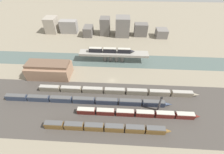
% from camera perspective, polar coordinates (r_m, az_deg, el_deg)
% --- Properties ---
extents(ground_plane, '(400.00, 400.00, 0.00)m').
position_cam_1_polar(ground_plane, '(105.06, -0.00, -1.29)').
color(ground_plane, gray).
extents(railbed_yard, '(280.00, 42.00, 0.01)m').
position_cam_1_polar(railbed_yard, '(88.97, -0.89, -11.81)').
color(railbed_yard, '#423D38').
rests_on(railbed_yard, ground).
extents(river_water, '(320.00, 18.39, 0.01)m').
position_cam_1_polar(river_water, '(123.77, 0.63, 6.28)').
color(river_water, '#4C5B56').
rests_on(river_water, ground).
extents(bridge, '(54.47, 7.69, 7.82)m').
position_cam_1_polar(bridge, '(120.37, 0.65, 8.65)').
color(bridge, gray).
rests_on(bridge, ground).
extents(train_on_bridge, '(36.22, 2.76, 3.76)m').
position_cam_1_polar(train_on_bridge, '(118.57, -0.28, 10.12)').
color(train_on_bridge, black).
rests_on(train_on_bridge, bridge).
extents(train_yard_near, '(64.46, 2.92, 4.10)m').
position_cam_1_polar(train_yard_near, '(79.94, -2.21, -18.68)').
color(train_yard_near, brown).
rests_on(train_yard_near, ground).
extents(train_yard_mid, '(67.57, 2.84, 3.59)m').
position_cam_1_polar(train_yard_mid, '(85.91, 9.53, -13.47)').
color(train_yard_mid, '#5B1E19').
rests_on(train_yard_mid, ground).
extents(train_yard_far, '(99.93, 2.77, 3.77)m').
position_cam_1_polar(train_yard_far, '(91.52, -9.83, -8.76)').
color(train_yard_far, '#2D384C').
rests_on(train_yard_far, ground).
extents(train_yard_outer, '(101.46, 2.75, 3.76)m').
position_cam_1_polar(train_yard_outer, '(95.29, 1.89, -5.37)').
color(train_yard_outer, gray).
rests_on(train_yard_outer, ground).
extents(warehouse_building, '(29.79, 13.94, 11.07)m').
position_cam_1_polar(warehouse_building, '(114.79, -22.78, 2.64)').
color(warehouse_building, '#937056').
rests_on(warehouse_building, ground).
extents(signal_tower, '(1.06, 1.06, 11.49)m').
position_cam_1_polar(signal_tower, '(87.75, 17.65, -9.83)').
color(signal_tower, '#4C4C51').
rests_on(signal_tower, ground).
extents(city_block_far_left, '(11.81, 13.91, 15.56)m').
position_cam_1_polar(city_block_far_left, '(180.15, -22.02, 17.97)').
color(city_block_far_left, gray).
rests_on(city_block_far_left, ground).
extents(city_block_left, '(17.67, 8.51, 12.98)m').
position_cam_1_polar(city_block_left, '(173.42, -16.12, 17.97)').
color(city_block_left, gray).
rests_on(city_block_left, ground).
extents(city_block_center, '(8.71, 13.70, 9.31)m').
position_cam_1_polar(city_block_center, '(163.71, -9.00, 16.94)').
color(city_block_center, '#605B56').
rests_on(city_block_center, ground).
extents(city_block_right, '(9.65, 11.94, 17.13)m').
position_cam_1_polar(city_block_right, '(163.20, -2.67, 18.80)').
color(city_block_right, '#605B56').
rests_on(city_block_right, ground).
extents(city_block_far_right, '(13.86, 14.00, 18.99)m').
position_cam_1_polar(city_block_far_right, '(160.10, 4.06, 18.65)').
color(city_block_far_right, slate).
rests_on(city_block_far_right, ground).
extents(city_block_tall, '(13.04, 8.93, 12.50)m').
position_cam_1_polar(city_block_tall, '(163.36, 10.86, 17.28)').
color(city_block_tall, '#605B56').
rests_on(city_block_tall, ground).
extents(city_block_low, '(11.00, 11.39, 8.20)m').
position_cam_1_polar(city_block_low, '(166.55, 18.32, 15.61)').
color(city_block_low, slate).
rests_on(city_block_low, ground).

